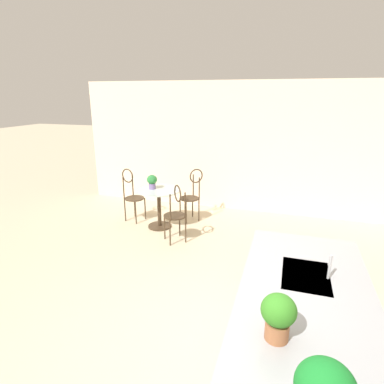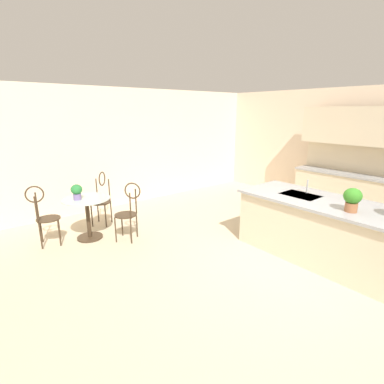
{
  "view_description": "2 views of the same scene",
  "coord_description": "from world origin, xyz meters",
  "px_view_note": "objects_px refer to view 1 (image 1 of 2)",
  "views": [
    {
      "loc": [
        2.37,
        0.63,
        2.43
      ],
      "look_at": [
        -1.63,
        -0.62,
        1.14
      ],
      "focal_mm": 29.68,
      "sensor_mm": 36.0,
      "label": 1
    },
    {
      "loc": [
        2.11,
        -3.27,
        2.2
      ],
      "look_at": [
        -1.75,
        -0.13,
        0.81
      ],
      "focal_mm": 27.43,
      "sensor_mm": 36.0,
      "label": 2
    }
  ],
  "objects_px": {
    "potted_plant_on_table": "(152,181)",
    "potted_plant_counter_near": "(278,315)",
    "bistro_table": "(159,205)",
    "chair_by_island": "(176,211)",
    "chair_toward_desk": "(192,193)",
    "chair_near_window": "(132,192)"
  },
  "relations": [
    {
      "from": "bistro_table",
      "to": "chair_by_island",
      "type": "distance_m",
      "value": 0.75
    },
    {
      "from": "bistro_table",
      "to": "chair_near_window",
      "type": "relative_size",
      "value": 0.77
    },
    {
      "from": "chair_by_island",
      "to": "potted_plant_counter_near",
      "type": "relative_size",
      "value": 3.28
    },
    {
      "from": "chair_near_window",
      "to": "chair_toward_desk",
      "type": "bearing_deg",
      "value": 106.88
    },
    {
      "from": "potted_plant_on_table",
      "to": "potted_plant_counter_near",
      "type": "bearing_deg",
      "value": 35.29
    },
    {
      "from": "potted_plant_counter_near",
      "to": "chair_by_island",
      "type": "bearing_deg",
      "value": -148.62
    },
    {
      "from": "bistro_table",
      "to": "chair_by_island",
      "type": "bearing_deg",
      "value": 45.55
    },
    {
      "from": "chair_near_window",
      "to": "chair_toward_desk",
      "type": "relative_size",
      "value": 1.0
    },
    {
      "from": "chair_by_island",
      "to": "potted_plant_on_table",
      "type": "xyz_separation_m",
      "value": [
        -0.54,
        -0.66,
        0.32
      ]
    },
    {
      "from": "chair_by_island",
      "to": "bistro_table",
      "type": "bearing_deg",
      "value": -134.45
    },
    {
      "from": "chair_near_window",
      "to": "chair_by_island",
      "type": "bearing_deg",
      "value": 59.25
    },
    {
      "from": "bistro_table",
      "to": "chair_near_window",
      "type": "height_order",
      "value": "chair_near_window"
    },
    {
      "from": "chair_by_island",
      "to": "chair_toward_desk",
      "type": "height_order",
      "value": "same"
    },
    {
      "from": "chair_toward_desk",
      "to": "chair_by_island",
      "type": "bearing_deg",
      "value": 2.5
    },
    {
      "from": "chair_by_island",
      "to": "potted_plant_on_table",
      "type": "relative_size",
      "value": 3.95
    },
    {
      "from": "bistro_table",
      "to": "potted_plant_counter_near",
      "type": "relative_size",
      "value": 2.51
    },
    {
      "from": "bistro_table",
      "to": "chair_toward_desk",
      "type": "height_order",
      "value": "chair_toward_desk"
    },
    {
      "from": "potted_plant_on_table",
      "to": "potted_plant_counter_near",
      "type": "relative_size",
      "value": 0.83
    },
    {
      "from": "chair_by_island",
      "to": "potted_plant_counter_near",
      "type": "distance_m",
      "value": 3.41
    },
    {
      "from": "chair_by_island",
      "to": "chair_toward_desk",
      "type": "bearing_deg",
      "value": -177.5
    },
    {
      "from": "potted_plant_on_table",
      "to": "potted_plant_counter_near",
      "type": "height_order",
      "value": "potted_plant_counter_near"
    },
    {
      "from": "chair_near_window",
      "to": "chair_by_island",
      "type": "distance_m",
      "value": 1.37
    }
  ]
}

